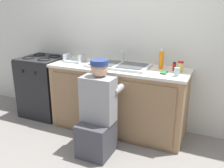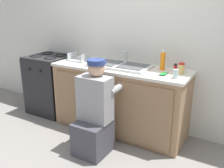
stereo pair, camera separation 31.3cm
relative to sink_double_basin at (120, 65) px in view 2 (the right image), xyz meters
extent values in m
plane|color=gray|center=(0.00, -0.30, -0.92)|extent=(12.00, 12.00, 0.00)
cube|color=silver|center=(0.00, 0.35, 0.33)|extent=(6.00, 0.10, 2.50)
cube|color=#997551|center=(0.00, 0.00, -0.49)|extent=(1.79, 0.60, 0.87)
cube|color=#866747|center=(-0.43, -0.31, -0.49)|extent=(0.79, 0.02, 0.76)
cube|color=#866747|center=(0.43, -0.31, -0.49)|extent=(0.79, 0.02, 0.76)
cube|color=beige|center=(0.00, 0.00, -0.04)|extent=(1.83, 0.62, 0.03)
cube|color=silver|center=(0.00, 0.00, 0.00)|extent=(0.80, 0.44, 0.03)
cube|color=#4C4F51|center=(-0.19, 0.00, 0.01)|extent=(0.33, 0.35, 0.01)
cube|color=#4C4F51|center=(0.19, 0.00, 0.01)|extent=(0.33, 0.35, 0.01)
cylinder|color=#B7BABF|center=(0.00, 0.19, 0.07)|extent=(0.02, 0.02, 0.18)
cylinder|color=#B7BABF|center=(0.00, 0.11, 0.16)|extent=(0.02, 0.16, 0.02)
cube|color=black|center=(-1.25, 0.00, -0.47)|extent=(0.63, 0.60, 0.89)
cube|color=#262628|center=(-1.25, 0.00, -0.02)|extent=(0.62, 0.59, 0.02)
torus|color=black|center=(-1.39, -0.12, 0.00)|extent=(0.19, 0.19, 0.02)
torus|color=black|center=(-1.11, -0.12, 0.00)|extent=(0.19, 0.19, 0.02)
torus|color=black|center=(-1.39, 0.12, 0.00)|extent=(0.19, 0.19, 0.02)
torus|color=black|center=(-1.11, 0.12, 0.00)|extent=(0.19, 0.19, 0.02)
cylinder|color=black|center=(-1.36, -0.31, -0.16)|extent=(0.04, 0.02, 0.04)
cylinder|color=black|center=(-1.14, -0.31, -0.16)|extent=(0.04, 0.02, 0.04)
cube|color=#3F3F47|center=(0.01, -0.66, -0.72)|extent=(0.36, 0.40, 0.40)
cube|color=gray|center=(0.01, -0.60, -0.26)|extent=(0.38, 0.22, 0.52)
sphere|color=tan|center=(0.01, -0.56, 0.09)|extent=(0.19, 0.19, 0.19)
cylinder|color=navy|center=(0.01, -0.56, 0.16)|extent=(0.20, 0.20, 0.06)
cube|color=navy|center=(0.01, -0.48, 0.14)|extent=(0.13, 0.09, 0.02)
cylinder|color=gray|center=(-0.16, -0.40, -0.17)|extent=(0.08, 0.30, 0.08)
cylinder|color=gray|center=(0.18, -0.40, -0.17)|extent=(0.08, 0.30, 0.08)
cylinder|color=#ADC6CC|center=(0.78, -0.15, 0.03)|extent=(0.06, 0.06, 0.10)
cylinder|color=red|center=(0.70, 0.09, 0.02)|extent=(0.04, 0.04, 0.08)
cylinder|color=black|center=(0.70, 0.09, 0.08)|extent=(0.04, 0.04, 0.02)
cylinder|color=orange|center=(0.53, 0.12, 0.09)|extent=(0.06, 0.06, 0.22)
cylinder|color=white|center=(0.53, 0.12, 0.22)|extent=(0.03, 0.03, 0.03)
cube|color=black|center=(0.62, -0.07, -0.01)|extent=(0.07, 0.14, 0.01)
cube|color=green|center=(0.62, -0.07, -0.01)|extent=(0.06, 0.12, 0.00)
cube|color=#B2B7BC|center=(-0.67, 0.01, -0.01)|extent=(0.28, 0.22, 0.02)
cube|color=#B2B7BC|center=(-0.79, 0.01, 0.04)|extent=(0.01, 0.21, 0.10)
cube|color=#B2B7BC|center=(-0.56, 0.01, 0.04)|extent=(0.01, 0.21, 0.10)
cylinder|color=#DBB760|center=(0.78, 0.07, 0.04)|extent=(0.07, 0.07, 0.11)
cylinder|color=#B21E19|center=(0.78, 0.07, 0.10)|extent=(0.07, 0.07, 0.02)
camera|label=1|loc=(1.23, -2.91, 0.77)|focal=40.00mm
camera|label=2|loc=(1.51, -2.77, 0.77)|focal=40.00mm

